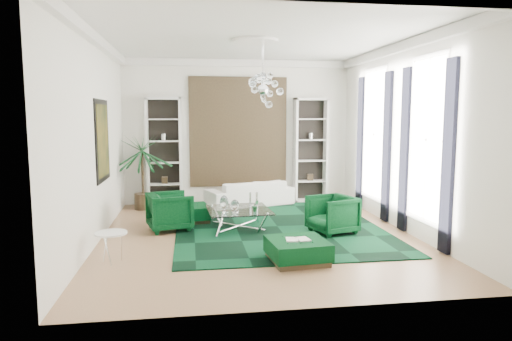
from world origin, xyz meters
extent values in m
cube|color=#A37A56|center=(0.00, 0.00, -0.01)|extent=(6.00, 7.00, 0.02)
cube|color=white|center=(0.00, 0.00, 3.81)|extent=(6.00, 7.00, 0.02)
cube|color=white|center=(0.00, 3.51, 1.90)|extent=(6.00, 0.02, 3.80)
cube|color=white|center=(0.00, -3.51, 1.90)|extent=(6.00, 0.02, 3.80)
cube|color=white|center=(-3.01, 0.00, 1.90)|extent=(0.02, 7.00, 3.80)
cube|color=white|center=(3.01, 0.00, 1.90)|extent=(0.02, 7.00, 3.80)
cylinder|color=white|center=(0.00, 0.30, 3.77)|extent=(0.90, 0.90, 0.05)
cube|color=black|center=(0.00, 3.46, 1.90)|extent=(2.50, 0.06, 2.80)
cube|color=black|center=(-2.97, 0.60, 1.85)|extent=(0.04, 1.30, 1.60)
cube|color=white|center=(2.99, -0.90, 1.90)|extent=(0.03, 1.10, 2.90)
cube|color=black|center=(2.96, -1.68, 1.65)|extent=(0.07, 0.30, 3.25)
cube|color=black|center=(2.96, -0.12, 1.65)|extent=(0.07, 0.30, 3.25)
cube|color=white|center=(2.99, 1.50, 1.90)|extent=(0.03, 1.10, 2.90)
cube|color=black|center=(2.96, 0.72, 1.65)|extent=(0.07, 0.30, 3.25)
cube|color=black|center=(2.96, 2.28, 1.65)|extent=(0.07, 0.30, 3.25)
cube|color=black|center=(0.51, 0.57, 0.01)|extent=(4.20, 5.00, 0.02)
imported|color=white|center=(0.24, 2.95, 0.33)|extent=(2.40, 1.55, 0.65)
imported|color=black|center=(-1.72, 0.67, 0.39)|extent=(1.03, 1.02, 0.77)
imported|color=black|center=(1.50, -0.07, 0.38)|extent=(1.04, 1.03, 0.76)
cube|color=black|center=(-1.32, 1.32, 0.18)|extent=(0.95, 0.95, 0.36)
cube|color=black|center=(0.39, -1.72, 0.18)|extent=(0.98, 0.98, 0.36)
cube|color=white|center=(0.39, -1.72, 0.37)|extent=(0.39, 0.26, 0.03)
cylinder|color=white|center=(-2.55, -1.35, 0.24)|extent=(0.63, 0.63, 0.49)
imported|color=#10441F|center=(-0.01, 0.20, 0.54)|extent=(0.13, 0.11, 0.23)
camera|label=1|loc=(-1.29, -8.66, 2.34)|focal=32.00mm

